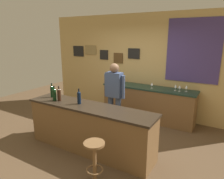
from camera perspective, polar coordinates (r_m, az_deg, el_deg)
ground_plane at (r=4.60m, az=-2.97°, el=-13.99°), size 10.00×10.00×0.00m
back_wall at (r=5.87m, az=8.25°, el=6.81°), size 6.00×0.09×2.80m
bar_counter at (r=4.11m, az=-6.20°, el=-10.58°), size 2.65×0.60×0.92m
side_counter at (r=5.62m, az=9.83°, el=-3.78°), size 2.47×0.56×0.90m
bartender at (r=4.68m, az=0.67°, el=-1.08°), size 0.52×0.21×1.62m
bar_stool at (r=3.26m, az=-4.88°, el=-17.79°), size 0.32×0.32×0.68m
wine_bottle_a at (r=4.61m, az=-16.25°, el=-0.39°), size 0.07×0.07×0.31m
wine_bottle_b at (r=4.35m, az=-15.65°, el=-1.22°), size 0.07×0.07×0.31m
wine_bottle_c at (r=4.30m, az=-14.43°, el=-1.32°), size 0.07×0.07×0.31m
wine_bottle_d at (r=4.04m, az=-9.11°, el=-2.09°), size 0.07×0.07×0.31m
wine_glass_a at (r=5.36m, az=10.99°, el=1.49°), size 0.07×0.07×0.16m
wine_glass_b at (r=5.27m, az=17.20°, el=0.88°), size 0.07×0.07×0.16m
wine_glass_c at (r=5.22m, az=18.22°, el=0.66°), size 0.07×0.07×0.16m
wine_glass_d at (r=5.26m, az=19.91°, el=0.63°), size 0.07×0.07×0.16m
coffee_mug at (r=5.87m, az=1.75°, el=2.28°), size 0.12×0.08×0.09m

